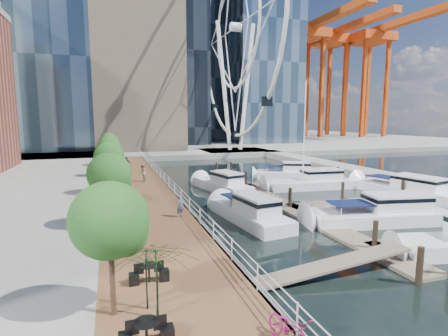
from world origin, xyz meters
name	(u,v)px	position (x,y,z in m)	size (l,w,h in m)	color
ground	(310,245)	(0.00, 0.00, 0.00)	(520.00, 520.00, 0.00)	black
boardwalk	(138,196)	(-9.00, 15.00, 0.50)	(6.00, 60.00, 1.00)	brown
seawall	(170,193)	(-6.00, 15.00, 0.50)	(0.25, 60.00, 1.00)	#595954
land_far	(145,140)	(0.00, 102.00, 0.50)	(200.00, 114.00, 1.00)	gray
breakwater	(360,173)	(20.00, 20.00, 0.50)	(4.00, 60.00, 1.00)	gray
pier	(235,152)	(14.00, 52.00, 0.50)	(14.00, 12.00, 1.00)	gray
railing	(169,183)	(-6.10, 15.00, 1.52)	(0.10, 60.00, 1.05)	white
floating_docks	(327,194)	(7.97, 9.98, 0.49)	(16.00, 34.00, 2.60)	#6D6051
ferris_wheel	(236,27)	(14.00, 52.00, 25.92)	(5.80, 45.60, 47.80)	white
port_cranes	(331,85)	(67.67, 95.67, 20.00)	(40.00, 52.00, 38.00)	#D84C14
street_trees	(109,157)	(-11.40, 14.00, 4.29)	(2.60, 42.60, 4.60)	#3F2B1C
cafe_tables	(135,256)	(-10.40, -2.00, 1.37)	(2.50, 13.70, 0.74)	black
yacht_foreground	(380,223)	(7.34, 2.37, 0.00)	(3.05, 11.37, 2.15)	white
bicycle	(290,329)	(-6.50, -9.30, 1.50)	(0.66, 1.89, 0.99)	#8D1453
pedestrian_near	(180,206)	(-6.97, 5.06, 1.74)	(0.54, 0.36, 1.49)	#484F60
pedestrian_mid	(142,173)	(-8.18, 19.30, 1.94)	(0.92, 0.72, 1.89)	#8D6F61
pedestrian_far	(127,164)	(-9.40, 27.26, 1.95)	(1.12, 0.47, 1.91)	#2E313A
moored_yachts	(314,193)	(8.55, 12.96, 0.00)	(22.74, 30.68, 11.50)	white
cafe_seating	(144,248)	(-10.13, -3.42, 2.25)	(3.43, 10.85, 2.64)	#103D11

